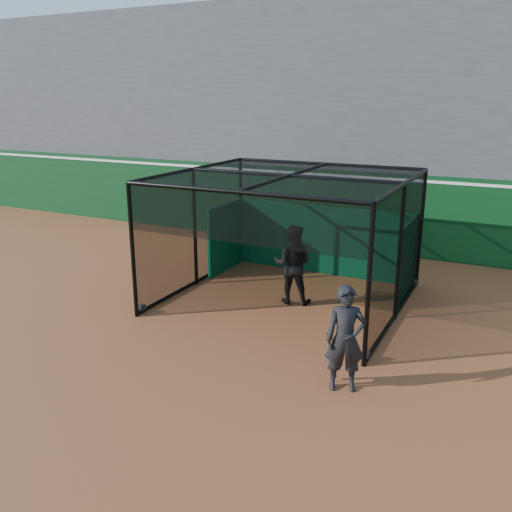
% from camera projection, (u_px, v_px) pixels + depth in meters
% --- Properties ---
extents(ground, '(120.00, 120.00, 0.00)m').
position_uv_depth(ground, '(185.00, 346.00, 10.69)').
color(ground, brown).
rests_on(ground, ground).
extents(outfield_wall, '(50.00, 0.50, 2.50)m').
position_uv_depth(outfield_wall, '(330.00, 207.00, 17.62)').
color(outfield_wall, '#0A3715').
rests_on(outfield_wall, ground).
extents(grandstand, '(50.00, 7.85, 8.95)m').
position_uv_depth(grandstand, '(367.00, 104.00, 19.96)').
color(grandstand, '#4C4C4F').
rests_on(grandstand, ground).
extents(batting_cage, '(5.28, 5.04, 3.01)m').
position_uv_depth(batting_cage, '(288.00, 240.00, 12.73)').
color(batting_cage, black).
rests_on(batting_cage, ground).
extents(batter, '(1.06, 0.91, 1.89)m').
position_uv_depth(batter, '(293.00, 264.00, 12.72)').
color(batter, black).
rests_on(batter, ground).
extents(on_deck_player, '(0.78, 0.66, 1.82)m').
position_uv_depth(on_deck_player, '(345.00, 339.00, 8.88)').
color(on_deck_player, black).
rests_on(on_deck_player, ground).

